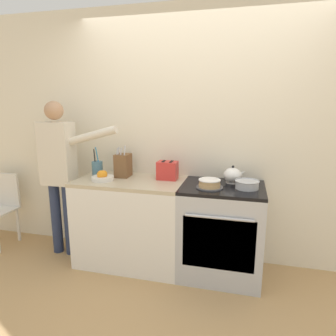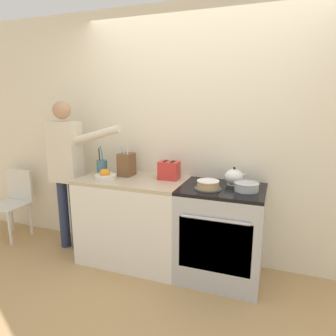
{
  "view_description": "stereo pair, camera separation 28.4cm",
  "coord_description": "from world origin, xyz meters",
  "px_view_note": "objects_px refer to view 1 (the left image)",
  "views": [
    {
      "loc": [
        0.44,
        -2.41,
        1.67
      ],
      "look_at": [
        -0.25,
        0.27,
        1.05
      ],
      "focal_mm": 32.0,
      "sensor_mm": 36.0,
      "label": 1
    },
    {
      "loc": [
        0.71,
        -2.33,
        1.67
      ],
      "look_at": [
        -0.25,
        0.27,
        1.05
      ],
      "focal_mm": 32.0,
      "sensor_mm": 36.0,
      "label": 2
    }
  ],
  "objects_px": {
    "layer_cake": "(209,184)",
    "utensil_crock": "(97,168)",
    "fruit_bowl": "(103,177)",
    "person_baker": "(59,166)",
    "knife_block": "(123,165)",
    "toaster": "(167,170)",
    "tea_kettle": "(233,175)",
    "stove_range": "(221,231)",
    "mixing_bowl": "(247,184)",
    "dining_chair": "(0,204)"
  },
  "relations": [
    {
      "from": "fruit_bowl",
      "to": "dining_chair",
      "type": "distance_m",
      "value": 1.49
    },
    {
      "from": "utensil_crock",
      "to": "person_baker",
      "type": "relative_size",
      "value": 0.19
    },
    {
      "from": "layer_cake",
      "to": "toaster",
      "type": "bearing_deg",
      "value": 155.37
    },
    {
      "from": "mixing_bowl",
      "to": "person_baker",
      "type": "distance_m",
      "value": 1.93
    },
    {
      "from": "utensil_crock",
      "to": "stove_range",
      "type": "bearing_deg",
      "value": -3.08
    },
    {
      "from": "stove_range",
      "to": "utensil_crock",
      "type": "height_order",
      "value": "utensil_crock"
    },
    {
      "from": "fruit_bowl",
      "to": "person_baker",
      "type": "relative_size",
      "value": 0.13
    },
    {
      "from": "knife_block",
      "to": "tea_kettle",
      "type": "bearing_deg",
      "value": 1.55
    },
    {
      "from": "toaster",
      "to": "knife_block",
      "type": "bearing_deg",
      "value": -179.25
    },
    {
      "from": "person_baker",
      "to": "utensil_crock",
      "type": "bearing_deg",
      "value": 18.22
    },
    {
      "from": "layer_cake",
      "to": "fruit_bowl",
      "type": "bearing_deg",
      "value": -179.98
    },
    {
      "from": "tea_kettle",
      "to": "person_baker",
      "type": "bearing_deg",
      "value": -175.27
    },
    {
      "from": "dining_chair",
      "to": "knife_block",
      "type": "bearing_deg",
      "value": 16.25
    },
    {
      "from": "tea_kettle",
      "to": "mixing_bowl",
      "type": "relative_size",
      "value": 0.97
    },
    {
      "from": "stove_range",
      "to": "person_baker",
      "type": "bearing_deg",
      "value": -179.82
    },
    {
      "from": "person_baker",
      "to": "layer_cake",
      "type": "bearing_deg",
      "value": 4.67
    },
    {
      "from": "stove_range",
      "to": "knife_block",
      "type": "xyz_separation_m",
      "value": [
        -1.04,
        0.11,
        0.57
      ]
    },
    {
      "from": "mixing_bowl",
      "to": "toaster",
      "type": "distance_m",
      "value": 0.79
    },
    {
      "from": "toaster",
      "to": "layer_cake",
      "type": "bearing_deg",
      "value": -24.63
    },
    {
      "from": "layer_cake",
      "to": "toaster",
      "type": "height_order",
      "value": "toaster"
    },
    {
      "from": "tea_kettle",
      "to": "toaster",
      "type": "distance_m",
      "value": 0.64
    },
    {
      "from": "utensil_crock",
      "to": "toaster",
      "type": "bearing_deg",
      "value": 3.7
    },
    {
      "from": "knife_block",
      "to": "toaster",
      "type": "xyz_separation_m",
      "value": [
        0.48,
        0.01,
        -0.03
      ]
    },
    {
      "from": "stove_range",
      "to": "knife_block",
      "type": "height_order",
      "value": "knife_block"
    },
    {
      "from": "layer_cake",
      "to": "utensil_crock",
      "type": "xyz_separation_m",
      "value": [
        -1.2,
        0.16,
        0.04
      ]
    },
    {
      "from": "layer_cake",
      "to": "mixing_bowl",
      "type": "xyz_separation_m",
      "value": [
        0.33,
        0.06,
        0.0
      ]
    },
    {
      "from": "mixing_bowl",
      "to": "toaster",
      "type": "xyz_separation_m",
      "value": [
        -0.78,
        0.14,
        0.05
      ]
    },
    {
      "from": "tea_kettle",
      "to": "dining_chair",
      "type": "height_order",
      "value": "tea_kettle"
    },
    {
      "from": "layer_cake",
      "to": "fruit_bowl",
      "type": "xyz_separation_m",
      "value": [
        -1.06,
        -0.0,
        -0.0
      ]
    },
    {
      "from": "tea_kettle",
      "to": "knife_block",
      "type": "relative_size",
      "value": 0.64
    },
    {
      "from": "mixing_bowl",
      "to": "dining_chair",
      "type": "bearing_deg",
      "value": 178.64
    },
    {
      "from": "layer_cake",
      "to": "utensil_crock",
      "type": "relative_size",
      "value": 0.79
    },
    {
      "from": "stove_range",
      "to": "layer_cake",
      "type": "relative_size",
      "value": 3.66
    },
    {
      "from": "utensil_crock",
      "to": "toaster",
      "type": "relative_size",
      "value": 1.44
    },
    {
      "from": "mixing_bowl",
      "to": "stove_range",
      "type": "bearing_deg",
      "value": 173.24
    },
    {
      "from": "tea_kettle",
      "to": "fruit_bowl",
      "type": "xyz_separation_m",
      "value": [
        -1.26,
        -0.23,
        -0.04
      ]
    },
    {
      "from": "layer_cake",
      "to": "person_baker",
      "type": "relative_size",
      "value": 0.15
    },
    {
      "from": "mixing_bowl",
      "to": "utensil_crock",
      "type": "bearing_deg",
      "value": 176.4
    },
    {
      "from": "mixing_bowl",
      "to": "person_baker",
      "type": "height_order",
      "value": "person_baker"
    },
    {
      "from": "utensil_crock",
      "to": "fruit_bowl",
      "type": "height_order",
      "value": "utensil_crock"
    },
    {
      "from": "tea_kettle",
      "to": "utensil_crock",
      "type": "relative_size",
      "value": 0.68
    },
    {
      "from": "mixing_bowl",
      "to": "person_baker",
      "type": "relative_size",
      "value": 0.13
    },
    {
      "from": "layer_cake",
      "to": "tea_kettle",
      "type": "height_order",
      "value": "tea_kettle"
    },
    {
      "from": "utensil_crock",
      "to": "fruit_bowl",
      "type": "bearing_deg",
      "value": -49.23
    },
    {
      "from": "fruit_bowl",
      "to": "person_baker",
      "type": "xyz_separation_m",
      "value": [
        -0.54,
        0.08,
        0.07
      ]
    },
    {
      "from": "stove_range",
      "to": "mixing_bowl",
      "type": "xyz_separation_m",
      "value": [
        0.22,
        -0.03,
        0.49
      ]
    },
    {
      "from": "person_baker",
      "to": "dining_chair",
      "type": "height_order",
      "value": "person_baker"
    },
    {
      "from": "layer_cake",
      "to": "tea_kettle",
      "type": "bearing_deg",
      "value": 49.44
    },
    {
      "from": "fruit_bowl",
      "to": "dining_chair",
      "type": "bearing_deg",
      "value": 174.85
    },
    {
      "from": "mixing_bowl",
      "to": "person_baker",
      "type": "bearing_deg",
      "value": 179.41
    }
  ]
}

